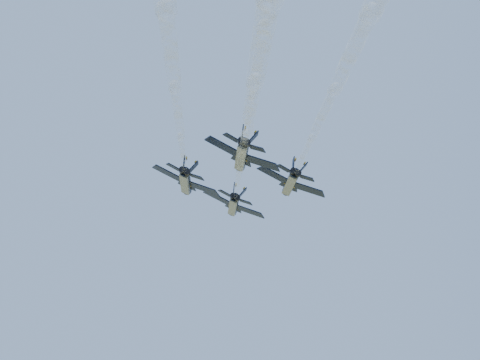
# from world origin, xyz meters

# --- Properties ---
(jet_lead) EXTENTS (10.98, 15.64, 5.10)m
(jet_lead) POSITION_xyz_m (-1.23, 12.44, 95.88)
(jet_lead) COLOR black
(jet_left) EXTENTS (10.98, 15.64, 5.10)m
(jet_left) POSITION_xyz_m (-6.95, -1.05, 95.88)
(jet_left) COLOR black
(jet_right) EXTENTS (10.98, 15.64, 5.10)m
(jet_right) POSITION_xyz_m (9.90, 2.04, 95.88)
(jet_right) COLOR black
(jet_slot) EXTENTS (10.98, 15.64, 5.10)m
(jet_slot) POSITION_xyz_m (3.76, -10.92, 95.88)
(jet_slot) COLOR black
(smoke_trail_lead) EXTENTS (19.72, 81.01, 3.11)m
(smoke_trail_lead) POSITION_xyz_m (12.19, -48.65, 95.91)
(smoke_trail_lead) COLOR white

